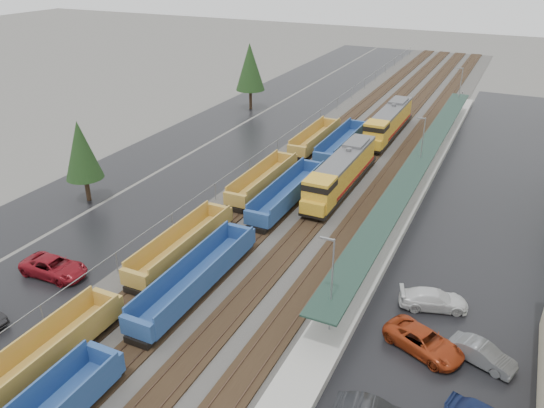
{
  "coord_description": "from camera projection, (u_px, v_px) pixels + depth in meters",
  "views": [
    {
      "loc": [
        18.73,
        -8.6,
        24.98
      ],
      "look_at": [
        -1.74,
        34.09,
        2.0
      ],
      "focal_mm": 35.0,
      "sensor_mm": 36.0,
      "label": 1
    }
  ],
  "objects": [
    {
      "name": "parked_car_east_e",
      "position": [
        482.0,
        354.0,
        35.04
      ],
      "size": [
        2.88,
        4.65,
        1.45
      ],
      "primitive_type": "imported",
      "rotation": [
        0.0,
        0.0,
        1.24
      ],
      "color": "#5C5E62",
      "rests_on": "ground"
    },
    {
      "name": "tree_west_near",
      "position": [
        81.0,
        150.0,
        55.51
      ],
      "size": [
        3.96,
        3.96,
        9.0
      ],
      "color": "#332316",
      "rests_on": "ground"
    },
    {
      "name": "trackbed",
      "position": [
        364.0,
        145.0,
        73.77
      ],
      "size": [
        14.6,
        160.0,
        0.22
      ],
      "color": "black",
      "rests_on": "ground"
    },
    {
      "name": "west_parking_lot",
      "position": [
        267.0,
        132.0,
        79.67
      ],
      "size": [
        10.0,
        160.0,
        0.02
      ],
      "primitive_type": "cube",
      "color": "black",
      "rests_on": "ground"
    },
    {
      "name": "ballast_strip",
      "position": [
        363.0,
        146.0,
        73.82
      ],
      "size": [
        20.0,
        160.0,
        0.08
      ],
      "primitive_type": "cube",
      "color": "#302D2B",
      "rests_on": "ground"
    },
    {
      "name": "west_road",
      "position": [
        210.0,
        123.0,
        83.56
      ],
      "size": [
        9.0,
        160.0,
        0.02
      ],
      "primitive_type": "cube",
      "color": "black",
      "rests_on": "ground"
    },
    {
      "name": "parked_car_east_c",
      "position": [
        434.0,
        300.0,
        40.44
      ],
      "size": [
        3.59,
        5.55,
        1.49
      ],
      "primitive_type": "imported",
      "rotation": [
        0.0,
        0.0,
        1.89
      ],
      "color": "silver",
      "rests_on": "ground"
    },
    {
      "name": "locomotive_lead",
      "position": [
        340.0,
        173.0,
        59.08
      ],
      "size": [
        2.84,
        18.71,
        4.24
      ],
      "color": "black",
      "rests_on": "ground"
    },
    {
      "name": "well_string_blue",
      "position": [
        197.0,
        278.0,
        42.26
      ],
      "size": [
        2.7,
        87.26,
        2.39
      ],
      "color": "navy",
      "rests_on": "ground"
    },
    {
      "name": "tree_west_far",
      "position": [
        250.0,
        67.0,
        87.78
      ],
      "size": [
        4.84,
        4.84,
        11.0
      ],
      "color": "#332316",
      "rests_on": "ground"
    },
    {
      "name": "chainlink_fence",
      "position": [
        297.0,
        129.0,
        75.56
      ],
      "size": [
        0.08,
        160.04,
        2.02
      ],
      "color": "gray",
      "rests_on": "ground"
    },
    {
      "name": "well_string_yellow",
      "position": [
        182.0,
        246.0,
        46.95
      ],
      "size": [
        2.63,
        78.36,
        2.33
      ],
      "color": "#AA8A2F",
      "rests_on": "ground"
    },
    {
      "name": "parked_car_west_c",
      "position": [
        54.0,
        267.0,
        44.42
      ],
      "size": [
        2.9,
        5.92,
        1.62
      ],
      "primitive_type": "imported",
      "rotation": [
        0.0,
        0.0,
        1.61
      ],
      "color": "maroon",
      "rests_on": "ground"
    },
    {
      "name": "station_platform",
      "position": [
        418.0,
        178.0,
        61.72
      ],
      "size": [
        3.0,
        80.0,
        8.0
      ],
      "color": "#9E9B93",
      "rests_on": "ground"
    },
    {
      "name": "locomotive_trail",
      "position": [
        388.0,
        123.0,
        76.12
      ],
      "size": [
        2.84,
        18.71,
        4.24
      ],
      "color": "black",
      "rests_on": "ground"
    },
    {
      "name": "east_commuter_lot",
      "position": [
        504.0,
        199.0,
        58.33
      ],
      "size": [
        16.0,
        100.0,
        0.02
      ],
      "primitive_type": "cube",
      "color": "black",
      "rests_on": "ground"
    },
    {
      "name": "parked_car_east_b",
      "position": [
        424.0,
        342.0,
        36.08
      ],
      "size": [
        4.6,
        6.15,
        1.55
      ],
      "primitive_type": "imported",
      "rotation": [
        0.0,
        0.0,
        1.16
      ],
      "color": "#9A3213",
      "rests_on": "ground"
    }
  ]
}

